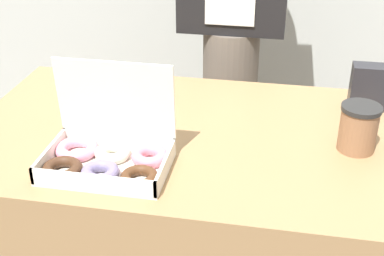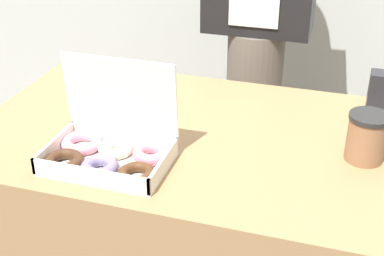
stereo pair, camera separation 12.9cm
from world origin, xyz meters
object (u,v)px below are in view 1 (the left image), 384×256
Objects in this scene: donut_box at (106,154)px; napkin_holder at (368,87)px; coffee_cup at (358,128)px; person_customer at (233,8)px.

donut_box is 0.82m from napkin_holder.
donut_box reaches higher than coffee_cup.
donut_box is 0.92m from person_customer.
person_customer is (-0.42, 0.69, 0.10)m from coffee_cup.
person_customer reaches higher than napkin_holder.
napkin_holder is 0.08× the size of person_customer.
person_customer reaches higher than donut_box.
donut_box is 0.65m from coffee_cup.
person_customer is at bearing 121.18° from coffee_cup.
donut_box reaches higher than napkin_holder.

